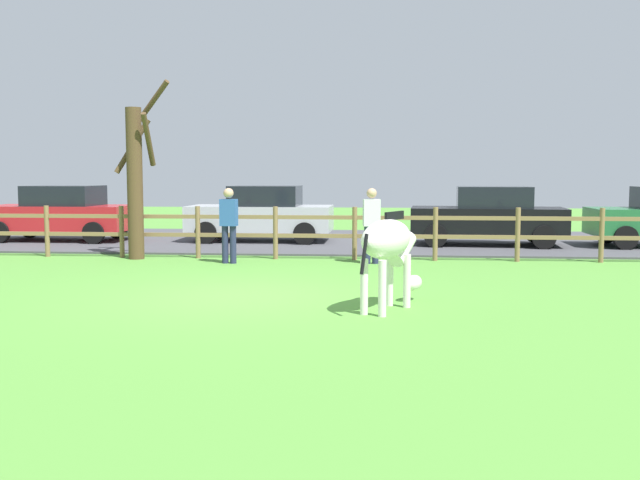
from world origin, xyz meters
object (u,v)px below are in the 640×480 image
object	(u,v)px
zebra	(389,246)
parked_car_black	(489,215)
parked_car_red	(61,213)
visitor_left_of_tree	(229,222)
bare_tree	(136,177)
parked_car_silver	(262,213)
visitor_right_of_tree	(372,222)

from	to	relation	value
zebra	parked_car_black	xyz separation A→B (m)	(2.70, 9.21, -0.08)
parked_car_black	zebra	bearing A→B (deg)	-106.36
parked_car_red	visitor_left_of_tree	xyz separation A→B (m)	(5.78, -4.33, 0.06)
bare_tree	parked_car_red	xyz separation A→B (m)	(-3.50, 3.66, -1.04)
parked_car_black	parked_car_silver	distance (m)	6.23
visitor_left_of_tree	bare_tree	bearing A→B (deg)	163.74
parked_car_silver	visitor_right_of_tree	distance (m)	5.43
zebra	parked_car_red	xyz separation A→B (m)	(-9.22, 9.43, -0.08)
parked_car_black	visitor_left_of_tree	size ratio (longest dim) A/B	2.51
parked_car_silver	parked_car_red	size ratio (longest dim) A/B	1.00
bare_tree	visitor_right_of_tree	size ratio (longest dim) A/B	2.49
parked_car_silver	visitor_right_of_tree	xyz separation A→B (m)	(3.16, -4.42, 0.06)
visitor_left_of_tree	visitor_right_of_tree	xyz separation A→B (m)	(3.09, 0.21, 0.00)
parked_car_red	parked_car_silver	bearing A→B (deg)	3.09
parked_car_black	parked_car_silver	xyz separation A→B (m)	(-6.21, 0.54, 0.00)
bare_tree	zebra	bearing A→B (deg)	-45.28
zebra	bare_tree	bearing A→B (deg)	134.72
parked_car_silver	visitor_right_of_tree	bearing A→B (deg)	-54.45
zebra	parked_car_red	size ratio (longest dim) A/B	0.44
visitor_right_of_tree	bare_tree	bearing A→B (deg)	175.21
bare_tree	parked_car_black	size ratio (longest dim) A/B	0.99
zebra	parked_car_silver	bearing A→B (deg)	109.78
bare_tree	visitor_left_of_tree	world-z (taller)	bare_tree
zebra	visitor_right_of_tree	distance (m)	5.33
zebra	parked_car_black	distance (m)	9.59
parked_car_black	visitor_left_of_tree	world-z (taller)	visitor_left_of_tree
parked_car_black	bare_tree	bearing A→B (deg)	-157.82
parked_car_silver	parked_car_red	distance (m)	5.72
parked_car_black	visitor_left_of_tree	distance (m)	7.38
parked_car_silver	parked_car_red	xyz separation A→B (m)	(-5.71, -0.31, 0.00)
visitor_right_of_tree	parked_car_silver	bearing A→B (deg)	125.55
parked_car_silver	parked_car_black	bearing A→B (deg)	-4.94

